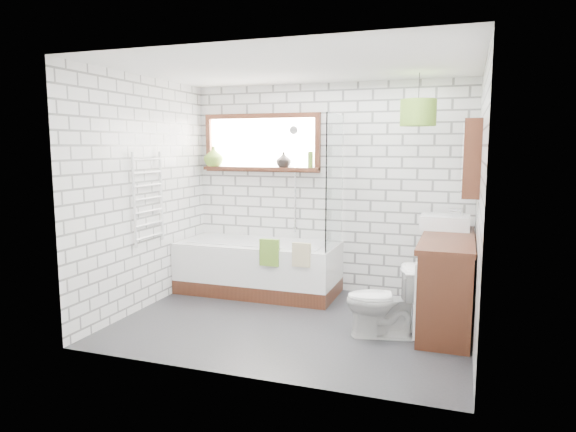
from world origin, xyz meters
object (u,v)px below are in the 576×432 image
(basin, at_px, (445,222))
(vanity, at_px, (447,281))
(toilet, at_px, (382,301))
(bathtub, at_px, (259,267))
(pendant, at_px, (418,113))

(basin, bearing_deg, vanity, -83.16)
(toilet, bearing_deg, bathtub, -132.96)
(toilet, bearing_deg, pendant, 155.64)
(pendant, bearing_deg, vanity, -42.94)
(bathtub, distance_m, vanity, 2.24)
(bathtub, xyz_separation_m, basin, (2.13, 0.05, 0.65))
(bathtub, height_order, pendant, pendant)
(basin, bearing_deg, toilet, -115.44)
(basin, xyz_separation_m, toilet, (-0.49, -1.03, -0.62))
(toilet, xyz_separation_m, pendant, (0.19, 0.87, 1.76))
(pendant, bearing_deg, toilet, -102.18)
(basin, xyz_separation_m, pendant, (-0.30, -0.16, 1.14))
(bathtub, xyz_separation_m, toilet, (1.64, -0.98, 0.03))
(bathtub, height_order, toilet, toilet)
(vanity, height_order, basin, basin)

